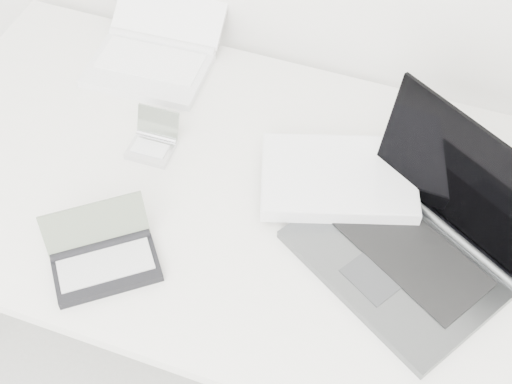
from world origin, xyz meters
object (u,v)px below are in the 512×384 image
(desk, at_px, (276,213))
(laptop_large, at_px, (383,213))
(palmtop_charcoal, at_px, (104,258))
(netbook_open_white, at_px, (155,51))

(desk, distance_m, laptop_large, 0.23)
(laptop_large, bearing_deg, palmtop_charcoal, -119.55)
(laptop_large, relative_size, palmtop_charcoal, 2.43)
(netbook_open_white, distance_m, palmtop_charcoal, 0.58)
(desk, height_order, palmtop_charcoal, palmtop_charcoal)
(desk, xyz_separation_m, palmtop_charcoal, (-0.25, -0.25, 0.07))
(laptop_large, relative_size, netbook_open_white, 1.68)
(netbook_open_white, xyz_separation_m, palmtop_charcoal, (0.15, -0.56, -0.00))
(desk, bearing_deg, laptop_large, 2.30)
(laptop_large, distance_m, palmtop_charcoal, 0.54)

